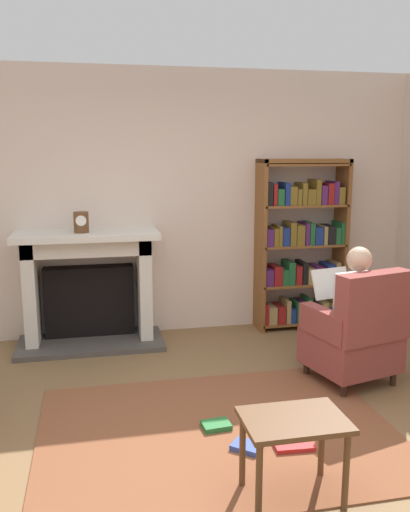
# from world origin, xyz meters

# --- Properties ---
(ground) EXTENTS (14.00, 14.00, 0.00)m
(ground) POSITION_xyz_m (0.00, 0.00, 0.00)
(ground) COLOR brown
(back_wall) EXTENTS (5.60, 0.10, 2.70)m
(back_wall) POSITION_xyz_m (0.00, 2.55, 1.35)
(back_wall) COLOR beige
(back_wall) RESTS_ON ground
(area_rug) EXTENTS (2.40, 1.80, 0.01)m
(area_rug) POSITION_xyz_m (0.00, 0.30, 0.01)
(area_rug) COLOR brown
(area_rug) RESTS_ON ground
(fireplace) EXTENTS (1.40, 0.64, 1.12)m
(fireplace) POSITION_xyz_m (-0.84, 2.30, 0.59)
(fireplace) COLOR #4C4742
(fireplace) RESTS_ON ground
(mantel_clock) EXTENTS (0.14, 0.14, 0.20)m
(mantel_clock) POSITION_xyz_m (-0.88, 2.20, 1.22)
(mantel_clock) COLOR brown
(mantel_clock) RESTS_ON fireplace
(bookshelf) EXTENTS (0.95, 0.32, 1.80)m
(bookshelf) POSITION_xyz_m (1.38, 2.33, 0.89)
(bookshelf) COLOR brown
(bookshelf) RESTS_ON ground
(armchair_reading) EXTENTS (0.77, 0.76, 0.97)m
(armchair_reading) POSITION_xyz_m (1.28, 0.85, 0.42)
(armchair_reading) COLOR #331E14
(armchair_reading) RESTS_ON ground
(seated_reader) EXTENTS (0.45, 0.58, 1.14)m
(seated_reader) POSITION_xyz_m (1.26, 0.97, 0.62)
(seated_reader) COLOR silver
(seated_reader) RESTS_ON ground
(side_table) EXTENTS (0.56, 0.39, 0.48)m
(side_table) POSITION_xyz_m (0.24, -0.46, 0.40)
(side_table) COLOR brown
(side_table) RESTS_ON ground
(scattered_books) EXTENTS (0.67, 0.51, 0.04)m
(scattered_books) POSITION_xyz_m (0.22, 0.13, 0.03)
(scattered_books) COLOR red
(scattered_books) RESTS_ON area_rug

